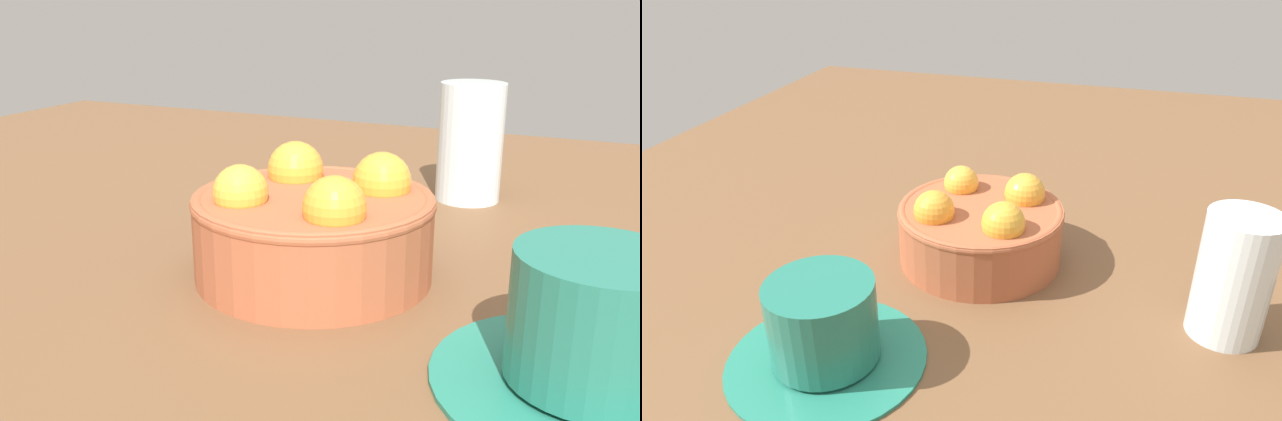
# 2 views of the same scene
# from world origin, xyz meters

# --- Properties ---
(ground_plane) EXTENTS (1.48, 1.16, 0.03)m
(ground_plane) POSITION_xyz_m (0.00, 0.00, -0.02)
(ground_plane) COLOR brown
(terracotta_bowl) EXTENTS (0.17, 0.17, 0.09)m
(terracotta_bowl) POSITION_xyz_m (0.00, 0.00, 0.04)
(terracotta_bowl) COLOR #AD5938
(terracotta_bowl) RESTS_ON ground_plane
(coffee_cup) EXTENTS (0.16, 0.16, 0.07)m
(coffee_cup) POSITION_xyz_m (0.19, -0.08, 0.03)
(coffee_cup) COLOR #257C66
(coffee_cup) RESTS_ON ground_plane
(water_glass) EXTENTS (0.06, 0.06, 0.11)m
(water_glass) POSITION_xyz_m (0.06, 0.23, 0.06)
(water_glass) COLOR silver
(water_glass) RESTS_ON ground_plane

